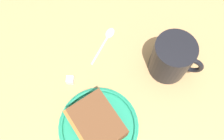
# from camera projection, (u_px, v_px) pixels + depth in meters

# --- Properties ---
(ground_plane) EXTENTS (1.19, 1.19, 0.02)m
(ground_plane) POSITION_uv_depth(u_px,v_px,m) (123.00, 95.00, 0.53)
(ground_plane) COLOR tan
(small_plate) EXTENTS (0.17, 0.17, 0.02)m
(small_plate) POSITION_uv_depth(u_px,v_px,m) (99.00, 126.00, 0.49)
(small_plate) COLOR #1E8C66
(small_plate) RESTS_ON ground_plane
(cake_slice) EXTENTS (0.12, 0.13, 0.06)m
(cake_slice) POSITION_uv_depth(u_px,v_px,m) (97.00, 124.00, 0.45)
(cake_slice) COLOR #9E662D
(cake_slice) RESTS_ON small_plate
(tea_mug) EXTENTS (0.09, 0.11, 0.10)m
(tea_mug) POSITION_uv_depth(u_px,v_px,m) (172.00, 58.00, 0.50)
(tea_mug) COLOR black
(tea_mug) RESTS_ON ground_plane
(teaspoon) EXTENTS (0.11, 0.02, 0.01)m
(teaspoon) POSITION_uv_depth(u_px,v_px,m) (107.00, 37.00, 0.58)
(teaspoon) COLOR silver
(teaspoon) RESTS_ON ground_plane
(sugar_cube) EXTENTS (0.02, 0.02, 0.02)m
(sugar_cube) POSITION_uv_depth(u_px,v_px,m) (70.00, 80.00, 0.53)
(sugar_cube) COLOR white
(sugar_cube) RESTS_ON ground_plane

